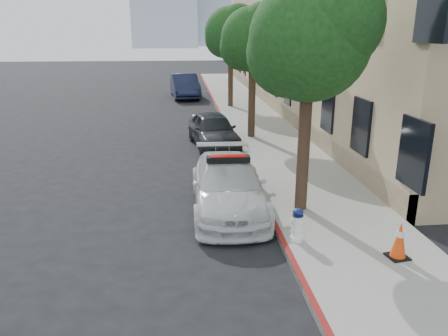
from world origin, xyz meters
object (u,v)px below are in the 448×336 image
parked_car_far (185,86)px  police_car (228,185)px  fire_hydrant (297,225)px  traffic_cone (399,240)px  parked_car_mid (213,130)px

parked_car_far → police_car: bearing=-92.9°
fire_hydrant → traffic_cone: 2.03m
parked_car_mid → fire_hydrant: size_ratio=5.45×
fire_hydrant → parked_car_mid: bearing=120.7°
police_car → fire_hydrant: police_car is taller
police_car → parked_car_mid: 6.54m
parked_car_mid → fire_hydrant: bearing=-90.3°
police_car → fire_hydrant: (1.25, -2.21, -0.15)m
parked_car_far → traffic_cone: size_ratio=6.56×
parked_car_far → fire_hydrant: (2.12, -22.57, -0.31)m
police_car → parked_car_mid: size_ratio=1.13×
parked_car_far → fire_hydrant: size_ratio=6.74×
parked_car_far → traffic_cone: bearing=-85.9°
police_car → parked_car_mid: (0.10, 6.54, 0.03)m
parked_car_mid → parked_car_far: (-0.97, 13.82, 0.13)m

